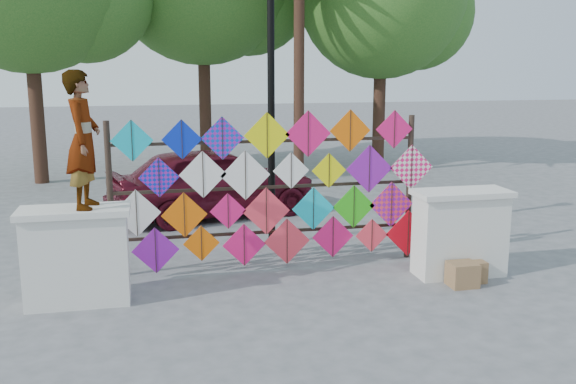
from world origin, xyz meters
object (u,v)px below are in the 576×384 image
at_px(sedan, 213,181).
at_px(lamppost, 271,88).
at_px(kite_rack, 276,191).
at_px(vendor_woman, 83,140).

bearing_deg(sedan, lamppost, -177.28).
relative_size(kite_rack, vendor_woman, 2.86).
bearing_deg(sedan, kite_rack, 173.89).
bearing_deg(kite_rack, lamppost, 82.22).
bearing_deg(sedan, vendor_woman, 140.08).
bearing_deg(lamppost, vendor_woman, -142.13).
distance_m(kite_rack, sedan, 3.68).
bearing_deg(vendor_woman, lamppost, -43.84).
distance_m(sedan, lamppost, 3.14).
relative_size(kite_rack, sedan, 1.17).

